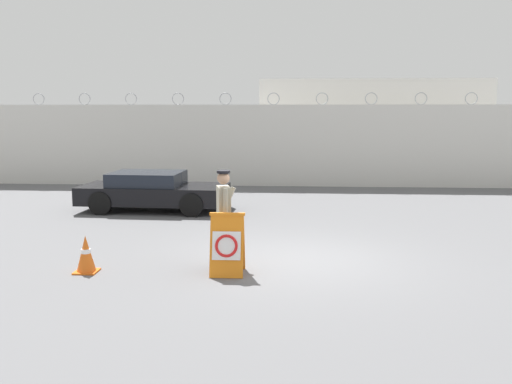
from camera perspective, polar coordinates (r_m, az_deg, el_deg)
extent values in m
plane|color=#5B5B5E|center=(11.33, 4.21, -6.81)|extent=(90.00, 90.00, 0.00)
cube|color=silver|center=(22.14, 4.15, 4.65)|extent=(36.00, 0.30, 3.14)
torus|color=gray|center=(24.30, -20.90, 8.68)|extent=(0.47, 0.03, 0.47)
torus|color=gray|center=(23.59, -16.76, 8.90)|extent=(0.47, 0.03, 0.47)
torus|color=gray|center=(23.01, -12.39, 9.08)|extent=(0.47, 0.03, 0.47)
torus|color=gray|center=(22.56, -7.81, 9.21)|extent=(0.47, 0.03, 0.47)
torus|color=gray|center=(22.26, -3.07, 9.29)|extent=(0.47, 0.03, 0.47)
torus|color=gray|center=(22.11, 1.76, 9.30)|extent=(0.47, 0.03, 0.47)
torus|color=gray|center=(22.12, 6.63, 9.25)|extent=(0.47, 0.03, 0.47)
torus|color=gray|center=(22.28, 11.45, 9.14)|extent=(0.47, 0.03, 0.47)
torus|color=gray|center=(22.59, 16.17, 8.97)|extent=(0.47, 0.03, 0.47)
torus|color=gray|center=(23.05, 20.73, 8.74)|extent=(0.47, 0.03, 0.47)
cube|color=silver|center=(27.23, 10.93, 6.31)|extent=(9.57, 6.41, 4.21)
cube|color=orange|center=(10.14, -2.95, -5.46)|extent=(0.60, 0.35, 1.08)
cube|color=orange|center=(10.43, -2.78, -5.07)|extent=(0.60, 0.35, 1.08)
cube|color=orange|center=(10.17, -2.89, -2.22)|extent=(0.63, 0.07, 0.05)
cube|color=white|center=(10.10, -2.98, -5.39)|extent=(0.51, 0.16, 0.49)
torus|color=red|center=(10.09, -2.98, -5.41)|extent=(0.41, 0.16, 0.40)
cylinder|color=#232838|center=(10.68, -3.16, -5.34)|extent=(0.15, 0.15, 0.86)
cylinder|color=#232838|center=(10.85, -3.29, -5.12)|extent=(0.15, 0.15, 0.86)
cube|color=gray|center=(10.62, -3.26, -1.22)|extent=(0.33, 0.49, 0.66)
sphere|color=tan|center=(10.55, -3.28, 1.40)|extent=(0.23, 0.23, 0.23)
cylinder|color=gray|center=(10.35, -3.06, -1.39)|extent=(0.09, 0.09, 0.63)
cylinder|color=gray|center=(10.90, -2.92, -1.04)|extent=(0.36, 0.18, 0.61)
cylinder|color=black|center=(10.53, -3.28, 2.03)|extent=(0.24, 0.24, 0.05)
cube|color=orange|center=(10.92, -16.58, -7.62)|extent=(0.40, 0.40, 0.03)
cone|color=orange|center=(10.84, -16.65, -5.88)|extent=(0.34, 0.34, 0.65)
cylinder|color=white|center=(10.83, -16.66, -5.71)|extent=(0.17, 0.17, 0.09)
cylinder|color=black|center=(17.53, -5.18, -0.36)|extent=(0.67, 0.23, 0.66)
cylinder|color=black|center=(15.84, -6.45, -1.29)|extent=(0.67, 0.23, 0.66)
cylinder|color=black|center=(18.24, -13.27, -0.21)|extent=(0.67, 0.23, 0.66)
cylinder|color=black|center=(16.62, -15.29, -1.09)|extent=(0.67, 0.23, 0.66)
cube|color=black|center=(16.99, -10.11, -0.19)|extent=(4.30, 2.04, 0.52)
cube|color=black|center=(16.99, -10.83, 1.33)|extent=(2.10, 1.76, 0.39)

